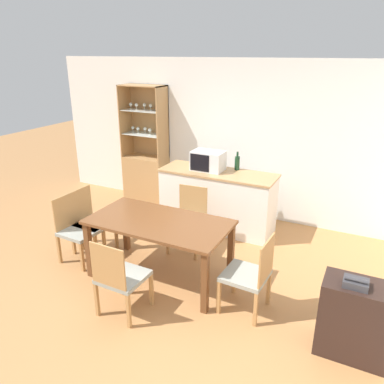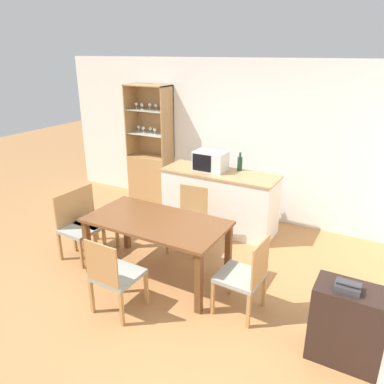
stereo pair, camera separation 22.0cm
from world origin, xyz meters
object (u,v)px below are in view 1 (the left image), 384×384
Objects in this scene: display_cabinet at (146,169)px; dining_table at (159,228)px; dining_chair_head_far at (189,220)px; wine_bottle at (237,163)px; dining_chair_head_near at (120,277)px; microwave at (208,161)px; telephone at (356,283)px; dining_chair_side_left_near at (77,229)px; dining_chair_side_left_far at (91,221)px; side_cabinet at (354,319)px; dining_chair_side_right_near at (250,274)px.

dining_table is at bearing -53.49° from display_cabinet.
wine_bottle is at bearing -110.71° from dining_chair_head_far.
dining_chair_head_near is 2.48m from microwave.
telephone is at bearing -49.11° from wine_bottle.
dining_chair_head_far reaches higher than telephone.
dining_chair_side_left_near is at bearing -122.09° from microwave.
microwave reaches higher than dining_chair_side_left_near.
side_cabinet is at bearing 85.29° from dining_chair_side_left_far.
dining_table is 0.81m from dining_chair_head_near.
wine_bottle is 0.38× the size of side_cabinet.
dining_chair_head_far is (1.56, -1.33, -0.15)m from display_cabinet.
dining_chair_side_right_near and dining_chair_side_left_far have the same top height.
wine_bottle is at bearing -8.54° from display_cabinet.
dining_chair_side_right_near is at bearing -39.23° from display_cabinet.
display_cabinet is 4.36× the size of microwave.
microwave reaches higher than dining_chair_head_far.
display_cabinet reaches higher than dining_chair_side_right_near.
dining_table is 2.27m from side_cabinet.
display_cabinet is 2.02m from dining_chair_side_left_far.
microwave is 0.65× the size of side_cabinet.
dining_chair_side_right_near is 1.50m from dining_chair_head_far.
dining_table is at bearing 170.84° from telephone.
dining_table is at bearing 90.99° from dining_chair_head_near.
display_cabinet reaches higher than dining_chair_head_far.
dining_chair_head_far is at bearing 55.27° from dining_chair_side_right_near.
dining_chair_head_near is 1.84× the size of microwave.
dining_chair_head_far is 1.19× the size of side_cabinet.
microwave is (1.09, 1.74, 0.63)m from dining_chair_side_left_near.
display_cabinet is at bearing -44.94° from dining_chair_head_far.
dining_chair_side_left_far is at bearing -131.22° from wine_bottle.
dining_chair_side_left_far is 2.33m from wine_bottle.
microwave is 0.45m from wine_bottle.
dining_chair_side_right_near is 1.00× the size of dining_chair_side_left_far.
dining_chair_head_near is (1.19, -0.66, 0.00)m from dining_chair_side_left_near.
side_cabinet is (1.93, -2.13, -0.67)m from wine_bottle.
dining_chair_side_left_far is (-2.37, 0.27, 0.00)m from dining_chair_side_right_near.
wine_bottle reaches higher than dining_chair_side_left_near.
dining_chair_side_right_near is at bearing 170.94° from side_cabinet.
display_cabinet reaches higher than microwave.
wine_bottle is at bearing 141.31° from dining_chair_side_left_far.
wine_bottle is at bearing 28.87° from microwave.
microwave is 3.03m from telephone.
dining_table is 1.21m from dining_chair_side_left_near.
telephone is (2.19, -1.14, 0.34)m from dining_chair_head_far.
dining_table is 2.26× the size of side_cabinet.
telephone is at bearing -9.16° from dining_table.
wine_bottle is at bearing 84.51° from dining_chair_head_near.
dining_table is at bearing 85.74° from dining_chair_head_far.
dining_chair_side_left_near reaches higher than telephone.
dining_chair_side_left_near is 1.36m from dining_chair_head_near.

